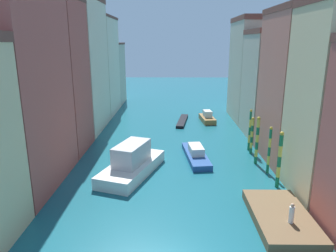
{
  "coord_description": "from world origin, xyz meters",
  "views": [
    {
      "loc": [
        -0.02,
        -15.22,
        12.9
      ],
      "look_at": [
        -0.53,
        26.84,
        1.5
      ],
      "focal_mm": 33.44,
      "sensor_mm": 36.0,
      "label": 1
    }
  ],
  "objects_px": {
    "vaporetto_white": "(132,163)",
    "gondola_black": "(182,121)",
    "mooring_pole_0": "(279,159)",
    "mooring_pole_1": "(269,150)",
    "motorboat_1": "(196,154)",
    "motorboat_0": "(207,118)",
    "mooring_pole_2": "(257,140)",
    "person_on_dock": "(292,214)",
    "mooring_pole_3": "(252,135)",
    "mooring_pole_4": "(250,130)",
    "waterfront_dock": "(281,217)"
  },
  "relations": [
    {
      "from": "vaporetto_white",
      "to": "gondola_black",
      "type": "distance_m",
      "value": 21.68
    },
    {
      "from": "mooring_pole_0",
      "to": "mooring_pole_1",
      "type": "height_order",
      "value": "mooring_pole_0"
    },
    {
      "from": "motorboat_1",
      "to": "mooring_pole_0",
      "type": "bearing_deg",
      "value": -46.26
    },
    {
      "from": "vaporetto_white",
      "to": "motorboat_1",
      "type": "bearing_deg",
      "value": 32.93
    },
    {
      "from": "motorboat_0",
      "to": "mooring_pole_2",
      "type": "bearing_deg",
      "value": -80.08
    },
    {
      "from": "gondola_black",
      "to": "mooring_pole_2",
      "type": "bearing_deg",
      "value": -67.7
    },
    {
      "from": "mooring_pole_0",
      "to": "motorboat_1",
      "type": "distance_m",
      "value": 10.2
    },
    {
      "from": "person_on_dock",
      "to": "mooring_pole_3",
      "type": "distance_m",
      "value": 15.95
    },
    {
      "from": "mooring_pole_2",
      "to": "mooring_pole_4",
      "type": "height_order",
      "value": "mooring_pole_2"
    },
    {
      "from": "mooring_pole_0",
      "to": "mooring_pole_3",
      "type": "xyz_separation_m",
      "value": [
        -0.24,
        8.91,
        -0.43
      ]
    },
    {
      "from": "motorboat_0",
      "to": "person_on_dock",
      "type": "bearing_deg",
      "value": -85.61
    },
    {
      "from": "person_on_dock",
      "to": "motorboat_0",
      "type": "bearing_deg",
      "value": 94.39
    },
    {
      "from": "mooring_pole_3",
      "to": "mooring_pole_4",
      "type": "xyz_separation_m",
      "value": [
        0.03,
        1.23,
        0.32
      ]
    },
    {
      "from": "mooring_pole_1",
      "to": "motorboat_0",
      "type": "distance_m",
      "value": 21.46
    },
    {
      "from": "mooring_pole_2",
      "to": "motorboat_1",
      "type": "relative_size",
      "value": 0.65
    },
    {
      "from": "vaporetto_white",
      "to": "motorboat_1",
      "type": "distance_m",
      "value": 8.04
    },
    {
      "from": "waterfront_dock",
      "to": "mooring_pole_1",
      "type": "height_order",
      "value": "mooring_pole_1"
    },
    {
      "from": "mooring_pole_4",
      "to": "motorboat_0",
      "type": "xyz_separation_m",
      "value": [
        -3.53,
        14.09,
        -1.95
      ]
    },
    {
      "from": "waterfront_dock",
      "to": "gondola_black",
      "type": "height_order",
      "value": "waterfront_dock"
    },
    {
      "from": "person_on_dock",
      "to": "mooring_pole_4",
      "type": "xyz_separation_m",
      "value": [
        1.14,
        17.11,
        1.19
      ]
    },
    {
      "from": "mooring_pole_4",
      "to": "mooring_pole_3",
      "type": "bearing_deg",
      "value": -91.38
    },
    {
      "from": "person_on_dock",
      "to": "mooring_pole_0",
      "type": "height_order",
      "value": "mooring_pole_0"
    },
    {
      "from": "motorboat_1",
      "to": "motorboat_0",
      "type": "bearing_deg",
      "value": 79.52
    },
    {
      "from": "person_on_dock",
      "to": "mooring_pole_0",
      "type": "relative_size",
      "value": 0.28
    },
    {
      "from": "mooring_pole_0",
      "to": "motorboat_1",
      "type": "bearing_deg",
      "value": 133.74
    },
    {
      "from": "person_on_dock",
      "to": "gondola_black",
      "type": "height_order",
      "value": "person_on_dock"
    },
    {
      "from": "mooring_pole_1",
      "to": "motorboat_0",
      "type": "bearing_deg",
      "value": 100.27
    },
    {
      "from": "person_on_dock",
      "to": "motorboat_1",
      "type": "xyz_separation_m",
      "value": [
        -5.54,
        14.17,
        -0.88
      ]
    },
    {
      "from": "mooring_pole_1",
      "to": "gondola_black",
      "type": "height_order",
      "value": "mooring_pole_1"
    },
    {
      "from": "waterfront_dock",
      "to": "mooring_pole_3",
      "type": "xyz_separation_m",
      "value": [
        1.34,
        14.63,
        1.91
      ]
    },
    {
      "from": "gondola_black",
      "to": "motorboat_1",
      "type": "relative_size",
      "value": 1.03
    },
    {
      "from": "mooring_pole_1",
      "to": "mooring_pole_2",
      "type": "bearing_deg",
      "value": 102.78
    },
    {
      "from": "person_on_dock",
      "to": "mooring_pole_0",
      "type": "distance_m",
      "value": 7.22
    },
    {
      "from": "mooring_pole_0",
      "to": "motorboat_0",
      "type": "relative_size",
      "value": 0.99
    },
    {
      "from": "waterfront_dock",
      "to": "motorboat_1",
      "type": "height_order",
      "value": "motorboat_1"
    },
    {
      "from": "mooring_pole_0",
      "to": "motorboat_1",
      "type": "xyz_separation_m",
      "value": [
        -6.89,
        7.2,
        -2.19
      ]
    },
    {
      "from": "mooring_pole_3",
      "to": "mooring_pole_4",
      "type": "relative_size",
      "value": 0.87
    },
    {
      "from": "vaporetto_white",
      "to": "person_on_dock",
      "type": "bearing_deg",
      "value": -38.65
    },
    {
      "from": "mooring_pole_1",
      "to": "vaporetto_white",
      "type": "bearing_deg",
      "value": -178.54
    },
    {
      "from": "mooring_pole_2",
      "to": "motorboat_0",
      "type": "xyz_separation_m",
      "value": [
        -3.24,
        18.54,
        -2.06
      ]
    },
    {
      "from": "gondola_black",
      "to": "person_on_dock",
      "type": "bearing_deg",
      "value": -77.96
    },
    {
      "from": "motorboat_1",
      "to": "mooring_pole_1",
      "type": "bearing_deg",
      "value": -29.94
    },
    {
      "from": "mooring_pole_1",
      "to": "mooring_pole_3",
      "type": "distance_m",
      "value": 5.73
    },
    {
      "from": "gondola_black",
      "to": "motorboat_1",
      "type": "height_order",
      "value": "motorboat_1"
    },
    {
      "from": "waterfront_dock",
      "to": "mooring_pole_4",
      "type": "bearing_deg",
      "value": 85.06
    },
    {
      "from": "person_on_dock",
      "to": "mooring_pole_0",
      "type": "bearing_deg",
      "value": 79.07
    },
    {
      "from": "mooring_pole_3",
      "to": "mooring_pole_1",
      "type": "bearing_deg",
      "value": -86.93
    },
    {
      "from": "mooring_pole_4",
      "to": "vaporetto_white",
      "type": "distance_m",
      "value": 15.34
    },
    {
      "from": "motorboat_1",
      "to": "person_on_dock",
      "type": "bearing_deg",
      "value": -68.64
    },
    {
      "from": "motorboat_1",
      "to": "gondola_black",
      "type": "bearing_deg",
      "value": 93.48
    }
  ]
}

